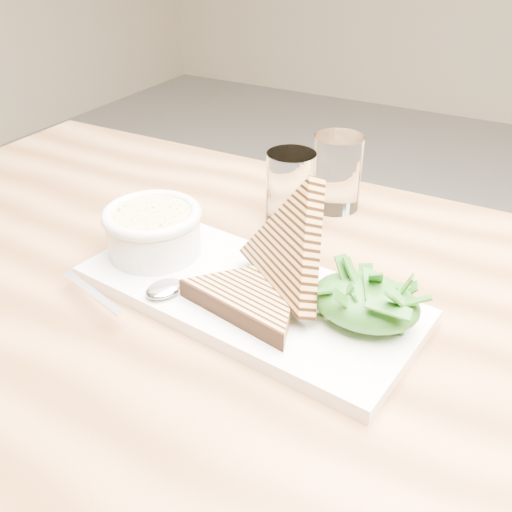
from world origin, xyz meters
The scene contains 14 objects.
table_top centered at (-0.14, -0.23, 0.73)m, with size 1.14×0.76×0.04m, color #AE774A.
table_leg_bl centered at (-0.66, 0.10, 0.36)m, with size 0.06×0.06×0.71m, color #AE774A.
platter centered at (-0.06, -0.23, 0.76)m, with size 0.39×0.18×0.02m, color white.
soup_bowl centered at (-0.20, -0.22, 0.79)m, with size 0.11×0.11×0.05m, color white.
soup centered at (-0.20, -0.22, 0.82)m, with size 0.10×0.10×0.01m, color beige.
bowl_rim centered at (-0.20, -0.22, 0.82)m, with size 0.12×0.12×0.01m, color white.
sandwich_flat centered at (-0.04, -0.25, 0.78)m, with size 0.17×0.17×0.02m, color tan, non-canonical shape.
sandwich_lean centered at (-0.02, -0.21, 0.83)m, with size 0.17×0.17×0.09m, color tan, non-canonical shape.
salad_base centered at (0.07, -0.22, 0.79)m, with size 0.11×0.09×0.04m, color #174C14.
arugula_pile centered at (0.07, -0.22, 0.80)m, with size 0.11×0.10×0.05m, color #347222, non-canonical shape.
spoon_bowl centered at (-0.14, -0.28, 0.78)m, with size 0.03×0.05×0.01m, color silver.
spoon_handle centered at (-0.21, -0.33, 0.77)m, with size 0.11×0.01×0.00m, color silver.
glass_near centered at (-0.11, -0.03, 0.81)m, with size 0.07×0.07×0.10m, color white.
glass_far centered at (-0.07, 0.04, 0.81)m, with size 0.07×0.07×0.11m, color white.
Camera 1 is at (0.21, -0.69, 1.14)m, focal length 40.00 mm.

